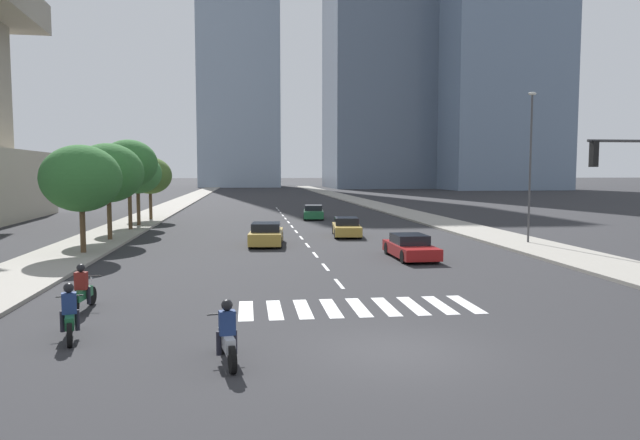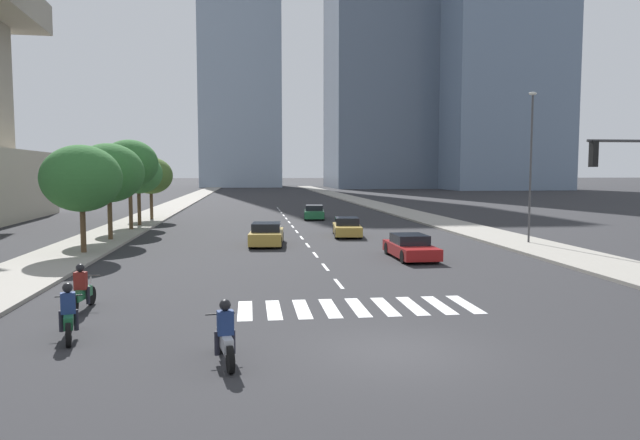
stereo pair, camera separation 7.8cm
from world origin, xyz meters
TOP-DOWN VIEW (x-y plane):
  - ground_plane at (0.00, 0.00)m, footprint 800.00×800.00m
  - sidewalk_east at (12.85, 30.00)m, footprint 4.00×260.00m
  - sidewalk_west at (-12.85, 30.00)m, footprint 4.00×260.00m
  - crosswalk_near at (0.00, 4.61)m, footprint 7.65×2.64m
  - lane_divider_center at (0.00, 32.61)m, footprint 0.14×50.00m
  - motorcycle_lead at (-8.15, 2.09)m, footprint 0.90×2.20m
  - motorcycle_trailing at (-4.02, -0.38)m, footprint 0.74×2.08m
  - motorcycle_third at (-8.69, 5.30)m, footprint 0.70×2.09m
  - sedan_gold_0 at (-2.42, 21.03)m, footprint 2.24×4.64m
  - sedan_gold_1 at (3.15, 25.25)m, footprint 2.19×4.58m
  - sedan_red_2 at (4.62, 14.81)m, footprint 1.88×4.55m
  - sedan_green_3 at (2.54, 39.83)m, footprint 2.24×4.78m
  - street_lamp_east at (13.15, 19.27)m, footprint 0.50×0.24m
  - street_tree_nearest at (-12.05, 17.94)m, footprint 4.08×4.08m
  - street_tree_second at (-12.05, 23.91)m, footprint 4.30×4.30m
  - street_tree_third at (-12.05, 30.36)m, footprint 4.09×4.09m
  - street_tree_fourth at (-12.05, 33.69)m, footprint 3.71×3.71m
  - street_tree_fifth at (-12.05, 39.53)m, footprint 3.81×3.81m
  - office_tower_left_skyline at (-5.57, 161.09)m, footprint 22.75×26.16m

SIDE VIEW (x-z plane):
  - ground_plane at x=0.00m, z-range 0.00..0.00m
  - lane_divider_center at x=0.00m, z-range 0.00..0.01m
  - crosswalk_near at x=0.00m, z-range 0.00..0.01m
  - sidewalk_east at x=12.85m, z-range 0.00..0.15m
  - sidewalk_west at x=-12.85m, z-range 0.00..0.15m
  - sedan_red_2 at x=4.62m, z-range -0.04..1.15m
  - sedan_gold_1 at x=3.15m, z-range -0.05..1.21m
  - motorcycle_lead at x=-8.15m, z-range -0.16..1.33m
  - motorcycle_trailing at x=-4.02m, z-range -0.16..1.33m
  - motorcycle_third at x=-8.69m, z-range -0.16..1.33m
  - sedan_green_3 at x=2.54m, z-range -0.05..1.23m
  - sedan_gold_0 at x=-2.42m, z-range -0.05..1.30m
  - street_tree_nearest at x=-12.05m, z-range 1.21..6.80m
  - street_tree_fifth at x=-12.05m, z-range 1.27..6.76m
  - street_tree_fourth at x=-12.05m, z-range 1.38..7.03m
  - street_tree_second at x=-12.05m, z-range 1.30..7.26m
  - street_tree_third at x=-12.05m, z-range 1.67..8.21m
  - street_lamp_east at x=13.15m, z-range 0.77..9.64m
  - office_tower_left_skyline at x=-5.57m, z-range -4.65..106.65m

